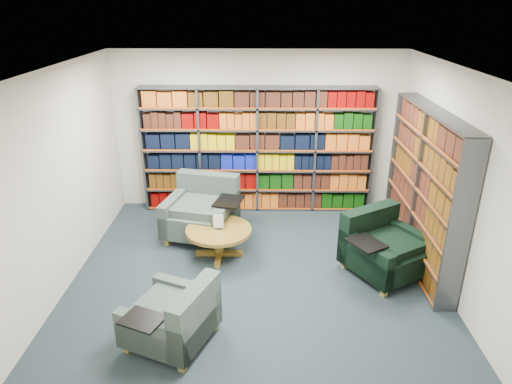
{
  "coord_description": "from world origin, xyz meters",
  "views": [
    {
      "loc": [
        0.08,
        -5.29,
        3.54
      ],
      "look_at": [
        0.0,
        0.6,
        1.05
      ],
      "focal_mm": 32.0,
      "sensor_mm": 36.0,
      "label": 1
    }
  ],
  "objects_px": {
    "chair_teal_left": "(203,212)",
    "chair_teal_front": "(177,320)",
    "coffee_table": "(219,234)",
    "chair_green_right": "(381,248)"
  },
  "relations": [
    {
      "from": "chair_teal_left",
      "to": "coffee_table",
      "type": "height_order",
      "value": "chair_teal_left"
    },
    {
      "from": "chair_green_right",
      "to": "coffee_table",
      "type": "height_order",
      "value": "chair_green_right"
    },
    {
      "from": "chair_teal_left",
      "to": "chair_teal_front",
      "type": "height_order",
      "value": "chair_teal_left"
    },
    {
      "from": "coffee_table",
      "to": "chair_green_right",
      "type": "bearing_deg",
      "value": -8.7
    },
    {
      "from": "coffee_table",
      "to": "chair_teal_front",
      "type": "bearing_deg",
      "value": -99.01
    },
    {
      "from": "chair_teal_left",
      "to": "chair_teal_front",
      "type": "relative_size",
      "value": 1.17
    },
    {
      "from": "chair_green_right",
      "to": "coffee_table",
      "type": "relative_size",
      "value": 1.35
    },
    {
      "from": "chair_green_right",
      "to": "chair_teal_front",
      "type": "relative_size",
      "value": 1.15
    },
    {
      "from": "chair_teal_left",
      "to": "chair_green_right",
      "type": "height_order",
      "value": "chair_teal_left"
    },
    {
      "from": "chair_teal_left",
      "to": "coffee_table",
      "type": "relative_size",
      "value": 1.38
    }
  ]
}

